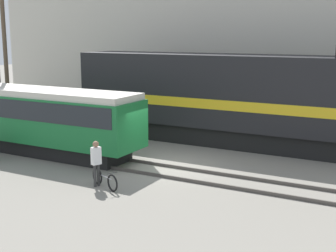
# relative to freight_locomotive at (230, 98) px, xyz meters

# --- Properties ---
(ground_plane) EXTENTS (120.00, 120.00, 0.00)m
(ground_plane) POSITION_rel_freight_locomotive_xyz_m (-0.79, -5.50, -2.50)
(ground_plane) COLOR gray
(track_near) EXTENTS (60.00, 1.50, 0.14)m
(track_near) POSITION_rel_freight_locomotive_xyz_m (-0.79, -6.21, -2.43)
(track_near) COLOR #47423D
(track_near) RESTS_ON ground
(track_far) EXTENTS (60.00, 1.51, 0.14)m
(track_far) POSITION_rel_freight_locomotive_xyz_m (-0.79, 0.00, -2.43)
(track_far) COLOR #47423D
(track_far) RESTS_ON ground
(building_backdrop) EXTENTS (40.06, 6.00, 12.55)m
(building_backdrop) POSITION_rel_freight_locomotive_xyz_m (-0.79, 7.72, 3.78)
(building_backdrop) COLOR beige
(building_backdrop) RESTS_ON ground
(freight_locomotive) EXTENTS (17.02, 3.04, 5.34)m
(freight_locomotive) POSITION_rel_freight_locomotive_xyz_m (0.00, 0.00, 0.00)
(freight_locomotive) COLOR black
(freight_locomotive) RESTS_ON ground
(streetcar) EXTENTS (12.00, 2.54, 3.17)m
(streetcar) POSITION_rel_freight_locomotive_xyz_m (-8.04, -6.21, -0.68)
(streetcar) COLOR black
(streetcar) RESTS_ON ground
(bicycle) EXTENTS (1.66, 0.78, 0.73)m
(bicycle) POSITION_rel_freight_locomotive_xyz_m (-1.50, -9.11, -2.16)
(bicycle) COLOR black
(bicycle) RESTS_ON ground
(person) EXTENTS (0.34, 0.42, 1.80)m
(person) POSITION_rel_freight_locomotive_xyz_m (-1.89, -9.11, -1.39)
(person) COLOR #333333
(person) RESTS_ON ground
(utility_pole_right) EXTENTS (0.24, 0.24, 9.70)m
(utility_pole_right) POSITION_rel_freight_locomotive_xyz_m (-12.95, -3.11, 2.35)
(utility_pole_right) COLOR #4C3D2D
(utility_pole_right) RESTS_ON ground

